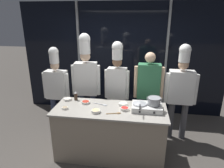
{
  "coord_description": "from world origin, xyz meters",
  "views": [
    {
      "loc": [
        0.48,
        -2.98,
        2.38
      ],
      "look_at": [
        0.0,
        0.25,
        1.26
      ],
      "focal_mm": 32.0,
      "sensor_mm": 36.0,
      "label": 1
    }
  ],
  "objects_px": {
    "chef_head": "(57,85)",
    "chef_line": "(117,81)",
    "portable_stove": "(147,107)",
    "serving_spoon_slotted": "(103,105)",
    "prep_bowl_onion": "(68,99)",
    "prep_bowl_garlic": "(123,104)",
    "squeeze_bottle_soy": "(76,96)",
    "person_guest": "(148,87)",
    "chef_sous": "(86,77)",
    "frying_pan": "(140,103)",
    "prep_bowl_bell_pepper": "(125,109)",
    "prep_bowl_mushrooms": "(65,108)",
    "prep_bowl_ginger": "(96,111)",
    "stock_pot": "(154,101)",
    "prep_bowl_chili_flakes": "(86,102)",
    "serving_spoon_solid": "(116,113)",
    "chef_pastry": "(181,88)"
  },
  "relations": [
    {
      "from": "prep_bowl_ginger",
      "to": "prep_bowl_chili_flakes",
      "type": "bearing_deg",
      "value": 128.68
    },
    {
      "from": "portable_stove",
      "to": "frying_pan",
      "type": "distance_m",
      "value": 0.14
    },
    {
      "from": "portable_stove",
      "to": "prep_bowl_onion",
      "type": "distance_m",
      "value": 1.44
    },
    {
      "from": "portable_stove",
      "to": "serving_spoon_slotted",
      "type": "xyz_separation_m",
      "value": [
        -0.75,
        0.07,
        -0.04
      ]
    },
    {
      "from": "prep_bowl_bell_pepper",
      "to": "chef_pastry",
      "type": "xyz_separation_m",
      "value": [
        1.0,
        0.73,
        0.15
      ]
    },
    {
      "from": "stock_pot",
      "to": "serving_spoon_solid",
      "type": "distance_m",
      "value": 0.64
    },
    {
      "from": "prep_bowl_ginger",
      "to": "chef_pastry",
      "type": "bearing_deg",
      "value": 31.49
    },
    {
      "from": "prep_bowl_bell_pepper",
      "to": "chef_head",
      "type": "relative_size",
      "value": 0.08
    },
    {
      "from": "prep_bowl_onion",
      "to": "prep_bowl_garlic",
      "type": "bearing_deg",
      "value": -4.87
    },
    {
      "from": "prep_bowl_garlic",
      "to": "serving_spoon_slotted",
      "type": "xyz_separation_m",
      "value": [
        -0.34,
        -0.02,
        -0.02
      ]
    },
    {
      "from": "prep_bowl_mushrooms",
      "to": "person_guest",
      "type": "relative_size",
      "value": 0.06
    },
    {
      "from": "prep_bowl_onion",
      "to": "prep_bowl_mushrooms",
      "type": "distance_m",
      "value": 0.36
    },
    {
      "from": "chef_line",
      "to": "prep_bowl_onion",
      "type": "bearing_deg",
      "value": 35.02
    },
    {
      "from": "serving_spoon_solid",
      "to": "prep_bowl_garlic",
      "type": "bearing_deg",
      "value": 76.67
    },
    {
      "from": "prep_bowl_garlic",
      "to": "chef_pastry",
      "type": "height_order",
      "value": "chef_pastry"
    },
    {
      "from": "chef_line",
      "to": "chef_head",
      "type": "bearing_deg",
      "value": 5.7
    },
    {
      "from": "serving_spoon_solid",
      "to": "chef_head",
      "type": "height_order",
      "value": "chef_head"
    },
    {
      "from": "person_guest",
      "to": "portable_stove",
      "type": "bearing_deg",
      "value": 88.25
    },
    {
      "from": "portable_stove",
      "to": "person_guest",
      "type": "distance_m",
      "value": 0.7
    },
    {
      "from": "frying_pan",
      "to": "stock_pot",
      "type": "relative_size",
      "value": 1.76
    },
    {
      "from": "portable_stove",
      "to": "chef_sous",
      "type": "distance_m",
      "value": 1.44
    },
    {
      "from": "prep_bowl_chili_flakes",
      "to": "serving_spoon_solid",
      "type": "xyz_separation_m",
      "value": [
        0.59,
        -0.31,
        -0.02
      ]
    },
    {
      "from": "prep_bowl_onion",
      "to": "chef_sous",
      "type": "distance_m",
      "value": 0.64
    },
    {
      "from": "frying_pan",
      "to": "serving_spoon_solid",
      "type": "bearing_deg",
      "value": -150.63
    },
    {
      "from": "serving_spoon_slotted",
      "to": "stock_pot",
      "type": "bearing_deg",
      "value": -4.96
    },
    {
      "from": "portable_stove",
      "to": "chef_pastry",
      "type": "xyz_separation_m",
      "value": [
        0.64,
        0.67,
        0.13
      ]
    },
    {
      "from": "stock_pot",
      "to": "prep_bowl_onion",
      "type": "height_order",
      "value": "stock_pot"
    },
    {
      "from": "prep_bowl_onion",
      "to": "prep_bowl_garlic",
      "type": "distance_m",
      "value": 1.03
    },
    {
      "from": "chef_head",
      "to": "chef_line",
      "type": "height_order",
      "value": "chef_line"
    },
    {
      "from": "prep_bowl_garlic",
      "to": "chef_sous",
      "type": "relative_size",
      "value": 0.08
    },
    {
      "from": "chef_pastry",
      "to": "serving_spoon_solid",
      "type": "bearing_deg",
      "value": 39.56
    },
    {
      "from": "squeeze_bottle_soy",
      "to": "prep_bowl_bell_pepper",
      "type": "distance_m",
      "value": 0.97
    },
    {
      "from": "prep_bowl_bell_pepper",
      "to": "serving_spoon_solid",
      "type": "relative_size",
      "value": 0.61
    },
    {
      "from": "frying_pan",
      "to": "prep_bowl_ginger",
      "type": "bearing_deg",
      "value": -162.99
    },
    {
      "from": "prep_bowl_garlic",
      "to": "serving_spoon_slotted",
      "type": "distance_m",
      "value": 0.34
    },
    {
      "from": "serving_spoon_solid",
      "to": "chef_pastry",
      "type": "relative_size",
      "value": 0.12
    },
    {
      "from": "frying_pan",
      "to": "prep_bowl_bell_pepper",
      "type": "xyz_separation_m",
      "value": [
        -0.24,
        -0.06,
        -0.1
      ]
    },
    {
      "from": "prep_bowl_mushrooms",
      "to": "serving_spoon_slotted",
      "type": "bearing_deg",
      "value": 22.02
    },
    {
      "from": "squeeze_bottle_soy",
      "to": "person_guest",
      "type": "xyz_separation_m",
      "value": [
        1.32,
        0.47,
        0.07
      ]
    },
    {
      "from": "chef_head",
      "to": "squeeze_bottle_soy",
      "type": "bearing_deg",
      "value": 143.26
    },
    {
      "from": "serving_spoon_slotted",
      "to": "chef_head",
      "type": "distance_m",
      "value": 1.24
    },
    {
      "from": "prep_bowl_onion",
      "to": "prep_bowl_chili_flakes",
      "type": "xyz_separation_m",
      "value": [
        0.37,
        -0.08,
        0.0
      ]
    },
    {
      "from": "prep_bowl_ginger",
      "to": "chef_line",
      "type": "relative_size",
      "value": 0.08
    },
    {
      "from": "prep_bowl_garlic",
      "to": "squeeze_bottle_soy",
      "type": "bearing_deg",
      "value": 172.2
    },
    {
      "from": "stock_pot",
      "to": "serving_spoon_slotted",
      "type": "height_order",
      "value": "stock_pot"
    },
    {
      "from": "chef_sous",
      "to": "frying_pan",
      "type": "bearing_deg",
      "value": 141.55
    },
    {
      "from": "prep_bowl_chili_flakes",
      "to": "prep_bowl_ginger",
      "type": "xyz_separation_m",
      "value": [
        0.26,
        -0.32,
        0.0
      ]
    },
    {
      "from": "stock_pot",
      "to": "chef_line",
      "type": "bearing_deg",
      "value": 134.88
    },
    {
      "from": "portable_stove",
      "to": "prep_bowl_chili_flakes",
      "type": "height_order",
      "value": "portable_stove"
    },
    {
      "from": "stock_pot",
      "to": "prep_bowl_chili_flakes",
      "type": "relative_size",
      "value": 1.58
    }
  ]
}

